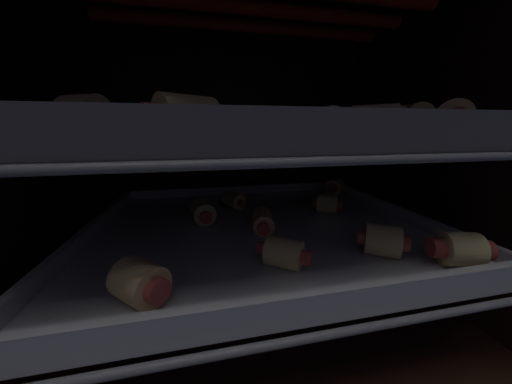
# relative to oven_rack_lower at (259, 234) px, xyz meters

# --- Properties ---
(ground_plane) EXTENTS (0.53, 0.43, 0.01)m
(ground_plane) POSITION_rel_oven_rack_lower_xyz_m (0.00, 0.00, -0.10)
(ground_plane) COLOR black
(oven_wall_back) EXTENTS (0.53, 0.01, 0.41)m
(oven_wall_back) POSITION_rel_oven_rack_lower_xyz_m (0.00, 0.21, 0.11)
(oven_wall_back) COLOR black
(oven_wall_back) RESTS_ON ground_plane
(oven_wall_left) EXTENTS (0.01, 0.40, 0.41)m
(oven_wall_left) POSITION_rel_oven_rack_lower_xyz_m (-0.26, 0.00, 0.11)
(oven_wall_left) COLOR black
(oven_wall_left) RESTS_ON ground_plane
(oven_wall_right) EXTENTS (0.01, 0.40, 0.41)m
(oven_wall_right) POSITION_rel_oven_rack_lower_xyz_m (0.26, 0.00, 0.11)
(oven_wall_right) COLOR black
(oven_wall_right) RESTS_ON ground_plane
(oven_rack_lower) EXTENTS (0.48, 0.40, 0.01)m
(oven_rack_lower) POSITION_rel_oven_rack_lower_xyz_m (0.00, 0.00, 0.00)
(oven_rack_lower) COLOR slate
(baking_tray_lower) EXTENTS (0.43, 0.35, 0.03)m
(baking_tray_lower) POSITION_rel_oven_rack_lower_xyz_m (0.00, 0.00, 0.01)
(baking_tray_lower) COLOR silver
(baking_tray_lower) RESTS_ON oven_rack_lower
(pig_in_blanket_lower_0) EXTENTS (0.05, 0.04, 0.03)m
(pig_in_blanket_lower_0) POSITION_rel_oven_rack_lower_xyz_m (0.00, -0.11, 0.03)
(pig_in_blanket_lower_0) COLOR #ECC77A
(pig_in_blanket_lower_0) RESTS_ON baking_tray_lower
(pig_in_blanket_lower_1) EXTENTS (0.05, 0.05, 0.03)m
(pig_in_blanket_lower_1) POSITION_rel_oven_rack_lower_xyz_m (0.11, -0.11, 0.03)
(pig_in_blanket_lower_1) COLOR #D8B875
(pig_in_blanket_lower_1) RESTS_ON baking_tray_lower
(pig_in_blanket_lower_2) EXTENTS (0.05, 0.04, 0.03)m
(pig_in_blanket_lower_2) POSITION_rel_oven_rack_lower_xyz_m (0.18, 0.12, 0.03)
(pig_in_blanket_lower_2) COLOR #EBC178
(pig_in_blanket_lower_2) RESTS_ON baking_tray_lower
(pig_in_blanket_lower_3) EXTENTS (0.05, 0.04, 0.03)m
(pig_in_blanket_lower_3) POSITION_rel_oven_rack_lower_xyz_m (0.11, 0.02, 0.03)
(pig_in_blanket_lower_3) COLOR #DDC476
(pig_in_blanket_lower_3) RESTS_ON baking_tray_lower
(pig_in_blanket_lower_4) EXTENTS (0.03, 0.06, 0.03)m
(pig_in_blanket_lower_4) POSITION_rel_oven_rack_lower_xyz_m (-0.00, -0.02, 0.03)
(pig_in_blanket_lower_4) COLOR #E7B775
(pig_in_blanket_lower_4) RESTS_ON baking_tray_lower
(pig_in_blanket_lower_5) EXTENTS (0.04, 0.05, 0.03)m
(pig_in_blanket_lower_5) POSITION_rel_oven_rack_lower_xyz_m (-0.02, 0.08, 0.03)
(pig_in_blanket_lower_5) COLOR #DAB974
(pig_in_blanket_lower_5) RESTS_ON baking_tray_lower
(pig_in_blanket_lower_6) EXTENTS (0.05, 0.05, 0.03)m
(pig_in_blanket_lower_6) POSITION_rel_oven_rack_lower_xyz_m (-0.12, -0.13, 0.03)
(pig_in_blanket_lower_6) COLOR #EABF75
(pig_in_blanket_lower_6) RESTS_ON baking_tray_lower
(pig_in_blanket_lower_7) EXTENTS (0.06, 0.04, 0.03)m
(pig_in_blanket_lower_7) POSITION_rel_oven_rack_lower_xyz_m (0.16, -0.14, 0.03)
(pig_in_blanket_lower_7) COLOR #E3C87B
(pig_in_blanket_lower_7) RESTS_ON baking_tray_lower
(pig_in_blanket_lower_8) EXTENTS (0.04, 0.05, 0.03)m
(pig_in_blanket_lower_8) POSITION_rel_oven_rack_lower_xyz_m (-0.07, 0.03, 0.03)
(pig_in_blanket_lower_8) COLOR #D6C880
(pig_in_blanket_lower_8) RESTS_ON baking_tray_lower
(oven_rack_upper) EXTENTS (0.48, 0.40, 0.01)m
(oven_rack_upper) POSITION_rel_oven_rack_lower_xyz_m (0.00, 0.00, 0.12)
(oven_rack_upper) COLOR slate
(baking_tray_upper) EXTENTS (0.43, 0.35, 0.03)m
(baking_tray_upper) POSITION_rel_oven_rack_lower_xyz_m (0.00, 0.00, 0.13)
(baking_tray_upper) COLOR #4C4C51
(baking_tray_upper) RESTS_ON oven_rack_upper
(pig_in_blanket_upper_0) EXTENTS (0.02, 0.06, 0.02)m
(pig_in_blanket_upper_0) POSITION_rel_oven_rack_lower_xyz_m (0.05, -0.07, 0.15)
(pig_in_blanket_upper_0) COLOR #D5B783
(pig_in_blanket_upper_0) RESTS_ON baking_tray_upper
(pig_in_blanket_upper_1) EXTENTS (0.06, 0.05, 0.03)m
(pig_in_blanket_upper_1) POSITION_rel_oven_rack_lower_xyz_m (-0.08, -0.13, 0.15)
(pig_in_blanket_upper_1) COLOR #D4BB70
(pig_in_blanket_upper_1) RESTS_ON baking_tray_upper
(pig_in_blanket_upper_2) EXTENTS (0.05, 0.05, 0.03)m
(pig_in_blanket_upper_2) POSITION_rel_oven_rack_lower_xyz_m (0.16, -0.11, 0.15)
(pig_in_blanket_upper_2) COLOR #E4B773
(pig_in_blanket_upper_2) RESTS_ON baking_tray_upper
(pig_in_blanket_upper_3) EXTENTS (0.05, 0.05, 0.02)m
(pig_in_blanket_upper_3) POSITION_rel_oven_rack_lower_xyz_m (0.08, -0.11, 0.15)
(pig_in_blanket_upper_3) COLOR #E6B485
(pig_in_blanket_upper_3) RESTS_ON baking_tray_upper
(pig_in_blanket_upper_4) EXTENTS (0.06, 0.04, 0.03)m
(pig_in_blanket_upper_4) POSITION_rel_oven_rack_lower_xyz_m (-0.17, -0.06, 0.15)
(pig_in_blanket_upper_4) COLOR #DABB82
(pig_in_blanket_upper_4) RESTS_ON baking_tray_upper
(pig_in_blanket_upper_5) EXTENTS (0.06, 0.05, 0.03)m
(pig_in_blanket_upper_5) POSITION_rel_oven_rack_lower_xyz_m (-0.14, 0.10, 0.15)
(pig_in_blanket_upper_5) COLOR #E4BE7A
(pig_in_blanket_upper_5) RESTS_ON baking_tray_upper
(pig_in_blanket_upper_6) EXTENTS (0.04, 0.05, 0.03)m
(pig_in_blanket_upper_6) POSITION_rel_oven_rack_lower_xyz_m (0.18, -0.05, 0.16)
(pig_in_blanket_upper_6) COLOR #D4C673
(pig_in_blanket_upper_6) RESTS_ON baking_tray_upper
(pig_in_blanket_upper_7) EXTENTS (0.05, 0.05, 0.03)m
(pig_in_blanket_upper_7) POSITION_rel_oven_rack_lower_xyz_m (-0.17, 0.05, 0.16)
(pig_in_blanket_upper_7) COLOR #DFC976
(pig_in_blanket_upper_7) RESTS_ON baking_tray_upper
(pig_in_blanket_upper_8) EXTENTS (0.03, 0.06, 0.03)m
(pig_in_blanket_upper_8) POSITION_rel_oven_rack_lower_xyz_m (0.07, 0.08, 0.15)
(pig_in_blanket_upper_8) COLOR #E4B779
(pig_in_blanket_upper_8) RESTS_ON baking_tray_upper
(pig_in_blanket_upper_9) EXTENTS (0.05, 0.03, 0.03)m
(pig_in_blanket_upper_9) POSITION_rel_oven_rack_lower_xyz_m (-0.16, -0.01, 0.15)
(pig_in_blanket_upper_9) COLOR #DEBD85
(pig_in_blanket_upper_9) RESTS_ON baking_tray_upper
(pig_in_blanket_upper_10) EXTENTS (0.05, 0.04, 0.03)m
(pig_in_blanket_upper_10) POSITION_rel_oven_rack_lower_xyz_m (0.15, 0.04, 0.16)
(pig_in_blanket_upper_10) COLOR #DDC27E
(pig_in_blanket_upper_10) RESTS_ON baking_tray_upper
(pig_in_blanket_upper_11) EXTENTS (0.05, 0.04, 0.03)m
(pig_in_blanket_upper_11) POSITION_rel_oven_rack_lower_xyz_m (0.12, -0.08, 0.15)
(pig_in_blanket_upper_11) COLOR #DFBD80
(pig_in_blanket_upper_11) RESTS_ON baking_tray_upper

